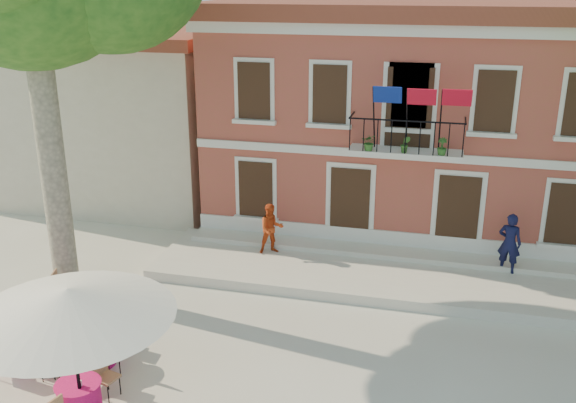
# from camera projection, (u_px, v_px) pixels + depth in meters

# --- Properties ---
(ground) EXTENTS (90.00, 90.00, 0.00)m
(ground) POSITION_uv_depth(u_px,v_px,m) (290.00, 355.00, 14.77)
(ground) COLOR beige
(ground) RESTS_ON ground
(main_building) EXTENTS (13.50, 9.59, 7.50)m
(main_building) POSITION_uv_depth(u_px,v_px,m) (416.00, 113.00, 22.20)
(main_building) COLOR #AB463D
(main_building) RESTS_ON ground
(neighbor_west) EXTENTS (9.40, 9.40, 6.40)m
(neighbor_west) POSITION_uv_depth(u_px,v_px,m) (128.00, 108.00, 25.95)
(neighbor_west) COLOR beige
(neighbor_west) RESTS_ON ground
(terrace) EXTENTS (14.00, 3.40, 0.30)m
(terrace) POSITION_uv_depth(u_px,v_px,m) (395.00, 276.00, 18.29)
(terrace) COLOR silver
(terrace) RESTS_ON ground
(patio_umbrella) EXTENTS (3.89, 3.89, 2.89)m
(patio_umbrella) POSITION_uv_depth(u_px,v_px,m) (69.00, 303.00, 11.69)
(patio_umbrella) COLOR black
(patio_umbrella) RESTS_ON ground
(pedestrian_navy) EXTENTS (0.73, 0.58, 1.75)m
(pedestrian_navy) POSITION_uv_depth(u_px,v_px,m) (510.00, 243.00, 17.97)
(pedestrian_navy) COLOR #101235
(pedestrian_navy) RESTS_ON terrace
(pedestrian_orange) EXTENTS (0.94, 0.87, 1.54)m
(pedestrian_orange) POSITION_uv_depth(u_px,v_px,m) (271.00, 229.00, 19.26)
(pedestrian_orange) COLOR #C84117
(pedestrian_orange) RESTS_ON terrace
(cafe_table_0) EXTENTS (0.91, 1.96, 0.95)m
(cafe_table_0) POSITION_uv_depth(u_px,v_px,m) (79.00, 399.00, 12.55)
(cafe_table_0) COLOR #E31572
(cafe_table_0) RESTS_ON ground
(cafe_table_1) EXTENTS (1.82, 1.79, 0.95)m
(cafe_table_1) POSITION_uv_depth(u_px,v_px,m) (83.00, 349.00, 14.19)
(cafe_table_1) COLOR #E31572
(cafe_table_1) RESTS_ON ground
(cafe_table_2) EXTENTS (1.84, 1.77, 0.95)m
(cafe_table_2) POSITION_uv_depth(u_px,v_px,m) (32.00, 346.00, 14.31)
(cafe_table_2) COLOR #E31572
(cafe_table_2) RESTS_ON ground
(cafe_table_3) EXTENTS (1.79, 1.82, 0.95)m
(cafe_table_3) POSITION_uv_depth(u_px,v_px,m) (55.00, 303.00, 16.22)
(cafe_table_3) COLOR #E31572
(cafe_table_3) RESTS_ON ground
(cafe_table_4) EXTENTS (0.90, 1.95, 0.95)m
(cafe_table_4) POSITION_uv_depth(u_px,v_px,m) (96.00, 347.00, 14.29)
(cafe_table_4) COLOR #E31572
(cafe_table_4) RESTS_ON ground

